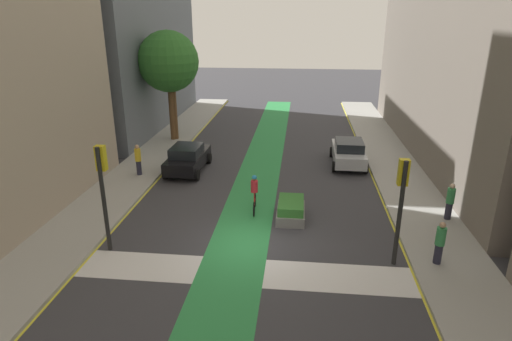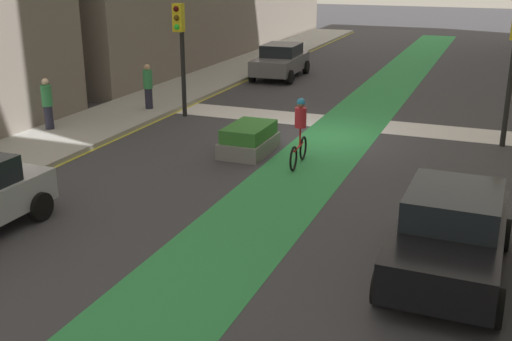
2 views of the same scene
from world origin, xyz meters
The scene contains 18 objects.
ground_plane centered at (0.00, 0.00, 0.00)m, with size 120.00×120.00×0.00m, color #38383D.
bike_lane_paint centered at (-0.48, 0.00, 0.00)m, with size 2.40×60.00×0.01m, color #2D8C47.
crosswalk_band centered at (0.00, -2.00, 0.00)m, with size 12.00×1.80×0.01m, color silver.
sidewalk_left centered at (-7.50, 0.00, 0.07)m, with size 3.00×60.00×0.15m, color #9E9E99.
curb_stripe_left centered at (-6.00, 0.00, 0.01)m, with size 0.16×60.00×0.01m, color yellow.
sidewalk_right centered at (7.50, 0.00, 0.07)m, with size 3.00×60.00×0.15m, color #9E9E99.
curb_stripe_right centered at (6.00, 0.00, 0.01)m, with size 0.16×60.00×0.01m, color yellow.
traffic_signal_near_right centered at (5.41, -0.73, 2.81)m, with size 0.35×0.52×3.99m.
traffic_signal_near_left centered at (-5.42, -0.88, 2.93)m, with size 0.35×0.52×4.18m.
car_black_left_far centered at (-4.65, 8.13, 0.80)m, with size 2.09×4.24×1.57m.
car_silver_right_far centered at (4.77, 10.26, 0.80)m, with size 2.04×4.21×1.57m.
cyclist_in_lane centered at (-0.18, 2.98, 0.97)m, with size 0.32×1.73×1.86m.
pedestrian_sidewalk_right_a centered at (6.91, -0.89, 0.98)m, with size 0.34×0.34×1.64m.
pedestrian_sidewalk_left_a centered at (-7.14, 6.88, 1.04)m, with size 0.34×0.34×1.75m.
pedestrian_sidewalk_right_b centered at (8.41, 2.88, 1.00)m, with size 0.34×0.34×1.67m.
street_tree_near centered at (-7.17, 14.44, 5.45)m, with size 3.27×3.27×6.98m.
street_tree_far centered at (-7.32, 14.25, 5.62)m, with size 4.16×4.16×7.57m.
median_planter centered at (1.52, 2.51, 0.40)m, with size 1.24×2.05×0.85m.
Camera 1 is at (1.80, -15.03, 8.64)m, focal length 30.14 mm.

